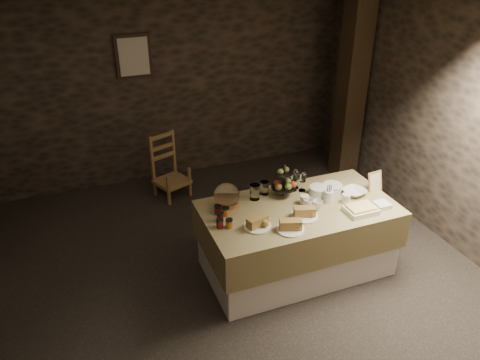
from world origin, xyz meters
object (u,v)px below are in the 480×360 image
object	(u,v)px
buffet_table	(297,234)
timber_column	(352,87)
fruit_stand	(284,184)
chair	(170,169)

from	to	relation	value
buffet_table	timber_column	distance (m)	2.50
timber_column	fruit_stand	world-z (taller)	timber_column
buffet_table	chair	bearing A→B (deg)	112.40
timber_column	fruit_stand	bearing A→B (deg)	-139.62
buffet_table	timber_column	size ratio (longest dim) A/B	0.73
chair	fruit_stand	distance (m)	1.99
fruit_stand	timber_column	bearing A→B (deg)	40.38
timber_column	fruit_stand	xyz separation A→B (m)	(-1.68, -1.43, -0.41)
buffet_table	chair	world-z (taller)	chair
timber_column	chair	bearing A→B (deg)	172.39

